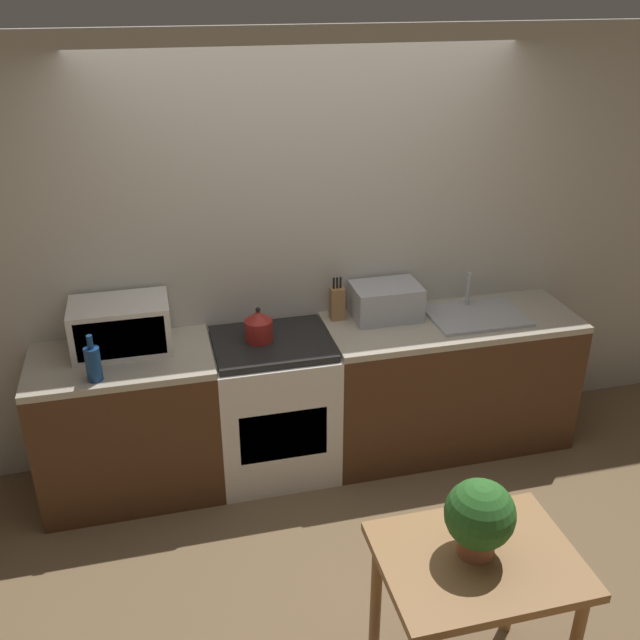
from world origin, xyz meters
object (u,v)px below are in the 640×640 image
object	(u,v)px
stove_range	(274,406)
kettle	(259,326)
bottle	(93,363)
toaster_oven	(386,301)
microwave	(121,326)
dining_table	(476,580)

from	to	relation	value
stove_range	kettle	xyz separation A→B (m)	(-0.07, 0.03, 0.54)
bottle	toaster_oven	distance (m)	1.78
microwave	bottle	size ratio (longest dim) A/B	2.07
stove_range	bottle	world-z (taller)	bottle
kettle	stove_range	bearing A→B (deg)	-21.48
stove_range	bottle	bearing A→B (deg)	-167.83
microwave	dining_table	xyz separation A→B (m)	(1.35, -1.87, -0.41)
stove_range	microwave	size ratio (longest dim) A/B	1.64
stove_range	toaster_oven	bearing A→B (deg)	10.77
stove_range	microwave	world-z (taller)	microwave
kettle	bottle	xyz separation A→B (m)	(-0.92, -0.24, 0.01)
bottle	toaster_oven	xyz separation A→B (m)	(1.74, 0.36, 0.00)
microwave	bottle	distance (m)	0.36
stove_range	microwave	bearing A→B (deg)	172.35
dining_table	kettle	bearing A→B (deg)	107.78
stove_range	dining_table	world-z (taller)	stove_range
bottle	toaster_oven	bearing A→B (deg)	11.57
microwave	dining_table	size ratio (longest dim) A/B	0.70
kettle	microwave	xyz separation A→B (m)	(-0.77, 0.09, 0.05)
stove_range	kettle	distance (m)	0.55
stove_range	dining_table	xyz separation A→B (m)	(0.50, -1.76, 0.19)
bottle	dining_table	xyz separation A→B (m)	(1.49, -1.54, -0.36)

